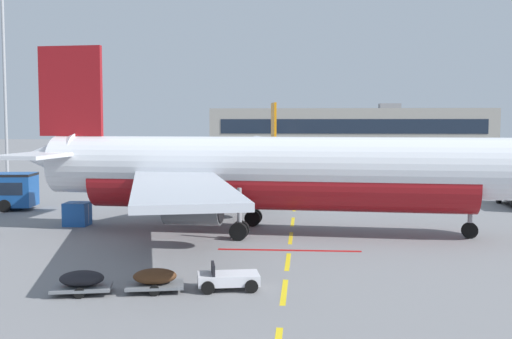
{
  "coord_description": "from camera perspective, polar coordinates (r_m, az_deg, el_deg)",
  "views": [
    {
      "loc": [
        18.83,
        -11.96,
        7.12
      ],
      "look_at": [
        15.59,
        28.99,
        3.97
      ],
      "focal_mm": 43.31,
      "sensor_mm": 36.0,
      "label": 1
    }
  ],
  "objects": [
    {
      "name": "airliner_foreground",
      "position": [
        39.57,
        1.16,
        -0.22
      ],
      "size": [
        34.82,
        34.52,
        12.2
      ],
      "color": "white",
      "rests_on": "ground"
    },
    {
      "name": "terminal_satellite",
      "position": [
        183.01,
        8.57,
        3.82
      ],
      "size": [
        78.16,
        27.39,
        12.54
      ],
      "color": "#9E998E",
      "rests_on": "ground"
    },
    {
      "name": "apron_light_mast_near",
      "position": [
        80.08,
        -22.31,
        11.14
      ],
      "size": [
        1.8,
        1.8,
        27.66
      ],
      "color": "slate",
      "rests_on": "ground"
    },
    {
      "name": "uld_cargo_container",
      "position": [
        44.47,
        -16.19,
        -3.96
      ],
      "size": [
        1.62,
        1.58,
        1.6
      ],
      "color": "#194C9E",
      "rests_on": "ground"
    },
    {
      "name": "apron_paint_markings",
      "position": [
        49.12,
        3.52,
        -3.96
      ],
      "size": [
        8.0,
        95.53,
        0.01
      ],
      "color": "yellow",
      "rests_on": "ground"
    },
    {
      "name": "ground_power_truck",
      "position": [
        59.04,
        14.4,
        -1.08
      ],
      "size": [
        7.3,
        5.45,
        3.14
      ],
      "color": "black",
      "rests_on": "ground"
    },
    {
      "name": "airliner_mid_left",
      "position": [
        89.7,
        0.79,
        1.82
      ],
      "size": [
        26.85,
        27.35,
        9.61
      ],
      "color": "silver",
      "rests_on": "ground"
    },
    {
      "name": "baggage_train",
      "position": [
        26.7,
        -9.25,
        -9.98
      ],
      "size": [
        8.72,
        3.2,
        1.14
      ],
      "color": "silver",
      "rests_on": "ground"
    }
  ]
}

